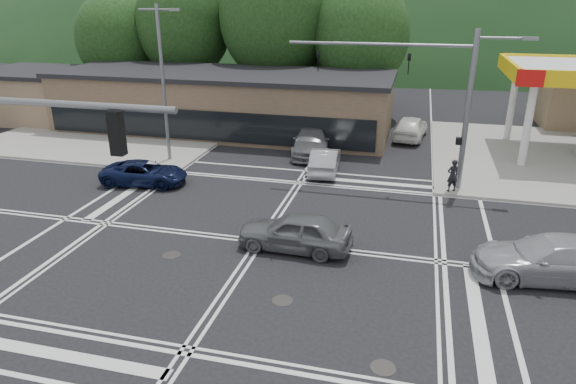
% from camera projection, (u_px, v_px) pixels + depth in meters
% --- Properties ---
extents(ground, '(120.00, 120.00, 0.00)m').
position_uv_depth(ground, '(260.00, 241.00, 21.10)').
color(ground, black).
rests_on(ground, ground).
extents(sidewalk_ne, '(16.00, 16.00, 0.15)m').
position_uv_depth(sidewalk_ne, '(568.00, 160.00, 31.20)').
color(sidewalk_ne, gray).
rests_on(sidewalk_ne, ground).
extents(sidewalk_nw, '(16.00, 16.00, 0.15)m').
position_uv_depth(sidewalk_nw, '(126.00, 130.00, 38.06)').
color(sidewalk_nw, gray).
rests_on(sidewalk_nw, ground).
extents(commercial_row, '(24.00, 8.00, 4.00)m').
position_uv_depth(commercial_row, '(223.00, 103.00, 37.57)').
color(commercial_row, brown).
rests_on(commercial_row, ground).
extents(commercial_nw, '(8.00, 7.00, 3.60)m').
position_uv_depth(commercial_nw, '(37.00, 96.00, 41.30)').
color(commercial_nw, '#846B4F').
rests_on(commercial_nw, ground).
extents(hill_north, '(252.00, 126.00, 140.00)m').
position_uv_depth(hill_north, '(392.00, 44.00, 102.45)').
color(hill_north, '#183619').
rests_on(hill_north, ground).
extents(tree_n_a, '(8.00, 8.00, 11.75)m').
position_uv_depth(tree_n_a, '(184.00, 23.00, 43.41)').
color(tree_n_a, '#382619').
rests_on(tree_n_a, ground).
extents(tree_n_b, '(9.00, 9.00, 12.98)m').
position_uv_depth(tree_n_b, '(275.00, 16.00, 41.34)').
color(tree_n_b, '#382619').
rests_on(tree_n_b, ground).
extents(tree_n_c, '(7.60, 7.60, 10.87)m').
position_uv_depth(tree_n_c, '(361.00, 35.00, 40.22)').
color(tree_n_c, '#382619').
rests_on(tree_n_c, ground).
extents(tree_n_d, '(6.80, 6.80, 9.76)m').
position_uv_depth(tree_n_d, '(116.00, 39.00, 44.34)').
color(tree_n_d, '#382619').
rests_on(tree_n_d, ground).
extents(tree_n_e, '(8.40, 8.40, 11.98)m').
position_uv_depth(tree_n_e, '(332.00, 23.00, 44.28)').
color(tree_n_e, '#382619').
rests_on(tree_n_e, ground).
extents(streetlight_nw, '(2.50, 0.25, 9.00)m').
position_uv_depth(streetlight_nw, '(164.00, 77.00, 29.34)').
color(streetlight_nw, slate).
rests_on(streetlight_nw, ground).
extents(signal_mast_ne, '(11.65, 0.30, 8.00)m').
position_uv_depth(signal_mast_ne, '(443.00, 91.00, 25.09)').
color(signal_mast_ne, slate).
rests_on(signal_mast_ne, ground).
extents(car_blue_west, '(4.70, 2.61, 1.25)m').
position_uv_depth(car_blue_west, '(144.00, 173.00, 27.21)').
color(car_blue_west, '#0B1334').
rests_on(car_blue_west, ground).
extents(car_grey_center, '(4.55, 1.96, 1.53)m').
position_uv_depth(car_grey_center, '(295.00, 231.00, 20.20)').
color(car_grey_center, slate).
rests_on(car_grey_center, ground).
extents(car_silver_east, '(5.69, 2.79, 1.59)m').
position_uv_depth(car_silver_east, '(552.00, 259.00, 18.06)').
color(car_silver_east, '#A2A4A9').
rests_on(car_silver_east, ground).
extents(car_queue_a, '(1.83, 4.34, 1.40)m').
position_uv_depth(car_queue_a, '(325.00, 160.00, 29.02)').
color(car_queue_a, '#9B9EA2').
rests_on(car_queue_a, ground).
extents(car_queue_b, '(2.52, 4.97, 1.62)m').
position_uv_depth(car_queue_b, '(411.00, 127.00, 35.71)').
color(car_queue_b, white).
rests_on(car_queue_b, ground).
extents(car_northbound, '(3.14, 5.88, 1.62)m').
position_uv_depth(car_northbound, '(311.00, 141.00, 32.40)').
color(car_northbound, slate).
rests_on(car_northbound, ground).
extents(pedestrian, '(0.72, 0.62, 1.66)m').
position_uv_depth(pedestrian, '(453.00, 176.00, 25.74)').
color(pedestrian, black).
rests_on(pedestrian, sidewalk_ne).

